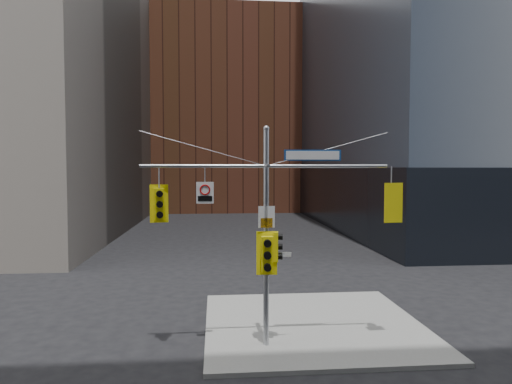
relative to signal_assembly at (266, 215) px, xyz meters
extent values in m
plane|color=black|center=(0.00, -1.99, -4.42)|extent=(160.00, 160.00, 0.00)
cube|color=gray|center=(2.00, 2.01, -4.34)|extent=(8.00, 8.00, 0.15)
cube|color=black|center=(28.00, 30.01, -1.42)|extent=(36.40, 36.40, 6.00)
cube|color=brown|center=(0.00, 56.01, 9.58)|extent=(26.00, 20.00, 28.00)
cylinder|color=#96999E|center=(0.00, 0.01, -0.82)|extent=(0.18, 0.18, 7.20)
sphere|color=#96999E|center=(0.00, 0.01, 2.78)|extent=(0.20, 0.20, 0.20)
cylinder|color=#96999E|center=(-2.00, 0.01, 1.58)|extent=(4.00, 0.11, 0.11)
cylinder|color=#96999E|center=(2.00, 0.01, 1.58)|extent=(4.00, 0.11, 0.11)
cylinder|color=#96999E|center=(0.00, -0.34, 1.58)|extent=(0.10, 0.70, 0.10)
cylinder|color=#96999E|center=(-2.00, 0.01, 2.13)|extent=(4.00, 0.02, 1.12)
cylinder|color=#96999E|center=(2.00, 0.01, 2.13)|extent=(4.00, 0.02, 1.12)
cube|color=yellow|center=(-3.40, 0.01, 0.38)|extent=(0.35, 0.28, 0.99)
cube|color=yellow|center=(-3.43, 0.17, 0.38)|extent=(0.58, 0.14, 1.22)
cylinder|color=black|center=(-3.37, -0.18, 0.71)|extent=(0.23, 0.18, 0.21)
cylinder|color=black|center=(-3.38, -0.10, 0.71)|extent=(0.18, 0.05, 0.18)
cylinder|color=black|center=(-3.37, -0.18, 0.38)|extent=(0.23, 0.18, 0.21)
cylinder|color=black|center=(-3.38, -0.10, 0.38)|extent=(0.18, 0.05, 0.18)
cylinder|color=black|center=(-3.37, -0.18, 0.05)|extent=(0.23, 0.18, 0.21)
cylinder|color=black|center=(-3.38, -0.10, 0.05)|extent=(0.18, 0.05, 0.18)
cube|color=yellow|center=(4.16, 0.01, 0.38)|extent=(0.36, 0.26, 1.05)
cube|color=yellow|center=(4.17, -0.17, 0.38)|extent=(0.62, 0.08, 1.30)
cylinder|color=black|center=(4.15, 0.21, 0.73)|extent=(0.23, 0.17, 0.22)
cylinder|color=black|center=(4.15, 0.13, 0.73)|extent=(0.19, 0.03, 0.19)
cylinder|color=black|center=(4.15, 0.21, 0.38)|extent=(0.23, 0.17, 0.22)
cylinder|color=black|center=(4.15, 0.13, 0.38)|extent=(0.19, 0.03, 0.19)
cylinder|color=black|center=(4.15, 0.21, 0.03)|extent=(0.23, 0.17, 0.22)
cylinder|color=black|center=(4.15, 0.13, 0.03)|extent=(0.19, 0.03, 0.19)
cube|color=yellow|center=(0.28, 0.01, -1.03)|extent=(0.26, 0.34, 0.97)
cylinder|color=black|center=(0.46, -0.02, -0.71)|extent=(0.18, 0.22, 0.20)
cylinder|color=black|center=(0.39, -0.01, -0.71)|extent=(0.04, 0.18, 0.17)
cylinder|color=black|center=(0.46, -0.02, -1.03)|extent=(0.18, 0.22, 0.20)
cylinder|color=black|center=(0.39, -0.01, -1.03)|extent=(0.04, 0.18, 0.17)
cylinder|color=black|center=(0.46, -0.02, -1.36)|extent=(0.18, 0.22, 0.20)
cylinder|color=#0CE559|center=(0.39, -0.01, -1.36)|extent=(0.04, 0.18, 0.17)
cube|color=yellow|center=(0.00, -0.27, -1.23)|extent=(0.38, 0.28, 1.14)
cube|color=yellow|center=(0.01, -0.08, -1.23)|extent=(0.67, 0.08, 1.41)
cylinder|color=black|center=(-0.01, -0.49, -0.85)|extent=(0.25, 0.19, 0.24)
cylinder|color=black|center=(-0.01, -0.40, -0.85)|extent=(0.21, 0.03, 0.21)
cylinder|color=black|center=(-0.01, -0.49, -1.23)|extent=(0.25, 0.19, 0.24)
cylinder|color=black|center=(-0.01, -0.40, -1.23)|extent=(0.21, 0.03, 0.21)
cylinder|color=black|center=(-0.01, -0.49, -1.61)|extent=(0.25, 0.19, 0.24)
cylinder|color=black|center=(-0.01, -0.40, -1.61)|extent=(0.21, 0.03, 0.21)
cube|color=navy|center=(1.51, 0.01, 1.93)|extent=(1.86, 0.08, 0.36)
cube|color=silver|center=(1.51, -0.02, 1.93)|extent=(1.75, 0.04, 0.28)
cube|color=silver|center=(-1.96, -0.01, 0.73)|extent=(0.55, 0.05, 0.69)
torus|color=#B20A0A|center=(-1.96, -0.03, 0.83)|extent=(0.34, 0.06, 0.34)
cube|color=black|center=(-1.96, -0.03, 0.55)|extent=(0.46, 0.03, 0.17)
cube|color=silver|center=(0.00, -0.11, -0.05)|extent=(0.53, 0.07, 0.70)
cube|color=#D88C00|center=(0.00, -0.13, -0.24)|extent=(0.39, 0.04, 0.31)
cube|color=silver|center=(0.45, 0.01, -1.30)|extent=(0.74, 0.09, 0.15)
cube|color=#145926|center=(0.00, 0.46, -1.60)|extent=(0.03, 0.70, 0.14)
camera|label=1|loc=(-1.64, -14.58, 1.48)|focal=32.00mm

